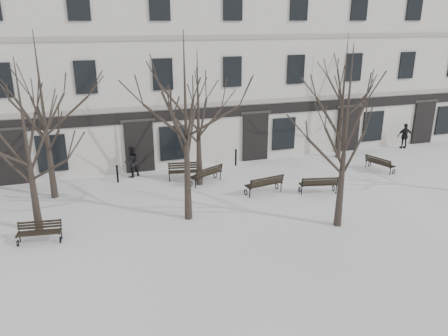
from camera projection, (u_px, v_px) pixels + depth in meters
name	position (u px, v px, depth m)	size (l,w,h in m)	color
ground	(248.00, 221.00, 18.80)	(100.00, 100.00, 0.00)	white
building	(179.00, 63.00, 28.69)	(40.40, 10.20, 11.40)	silver
tree_0	(24.00, 127.00, 16.47)	(4.88, 4.88, 6.97)	black
tree_1	(185.00, 106.00, 17.43)	(5.51, 5.51, 7.87)	black
tree_2	(347.00, 117.00, 16.90)	(5.18, 5.18, 7.41)	black
tree_4	(42.00, 97.00, 19.73)	(5.49, 5.49, 7.84)	black
tree_5	(198.00, 103.00, 21.56)	(4.80, 4.80, 6.86)	black
tree_6	(344.00, 82.00, 25.93)	(5.24, 5.24, 7.49)	black
bench_0	(39.00, 231.00, 16.87)	(1.69, 0.80, 0.82)	black
bench_1	(265.00, 184.00, 21.53)	(2.01, 1.01, 0.97)	black
bench_2	(319.00, 184.00, 21.56)	(1.94, 1.04, 0.93)	black
bench_3	(186.00, 171.00, 23.48)	(1.92, 0.98, 0.93)	black
bench_4	(207.00, 174.00, 22.94)	(1.98, 1.47, 0.96)	black
bench_5	(380.00, 163.00, 24.82)	(1.10, 1.78, 0.85)	black
bollard_a	(117.00, 173.00, 23.05)	(0.12, 0.12, 0.97)	black
bollard_b	(236.00, 157.00, 25.73)	(0.13, 0.13, 1.01)	black
pedestrian_b	(133.00, 177.00, 24.07)	(0.82, 0.64, 1.69)	black
pedestrian_c	(403.00, 148.00, 29.36)	(1.00, 0.42, 1.70)	black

